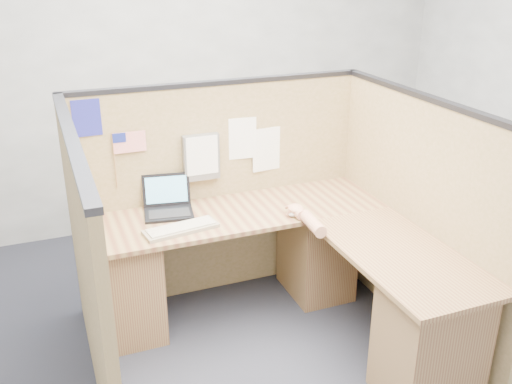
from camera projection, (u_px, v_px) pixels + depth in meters
name	position (u px, v px, depth m)	size (l,w,h in m)	color
floor	(276.00, 365.00, 3.42)	(5.00, 5.00, 0.00)	#1F232C
wall_back	(173.00, 68.00, 4.82)	(5.00, 5.00, 0.00)	gray
cubicle_partitions	(250.00, 221.00, 3.50)	(2.06, 1.83, 1.53)	olive
l_desk	(286.00, 280.00, 3.58)	(1.95, 1.75, 0.73)	brown
laptop	(166.00, 204.00, 3.70)	(0.34, 0.34, 0.22)	black
keyboard	(181.00, 228.00, 3.46)	(0.47, 0.22, 0.03)	gray
mouse	(295.00, 212.00, 3.65)	(0.11, 0.07, 0.05)	silver
hand_forearm	(307.00, 219.00, 3.53)	(0.12, 0.41, 0.09)	tan
blue_poster	(87.00, 118.00, 3.45)	(0.17, 0.00, 0.23)	navy
american_flag	(126.00, 145.00, 3.58)	(0.21, 0.01, 0.36)	olive
file_holder	(201.00, 157.00, 3.78)	(0.24, 0.05, 0.31)	slate
paper_left	(240.00, 139.00, 3.87)	(0.23, 0.00, 0.29)	white
paper_right	(268.00, 149.00, 3.98)	(0.24, 0.00, 0.31)	white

